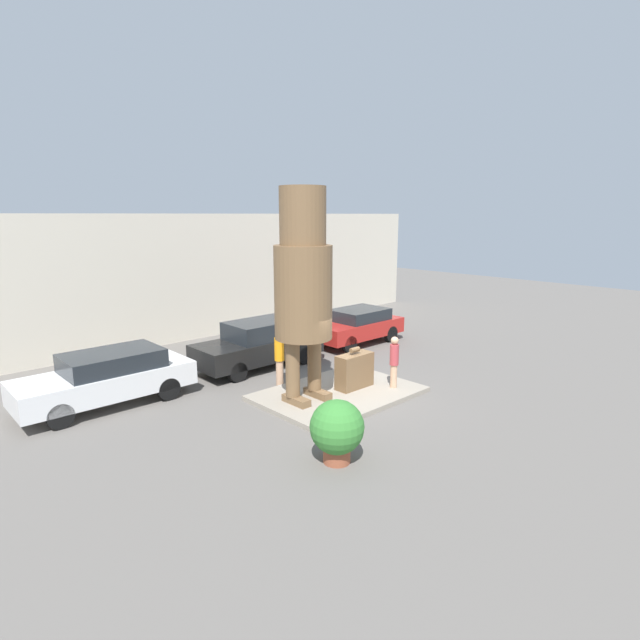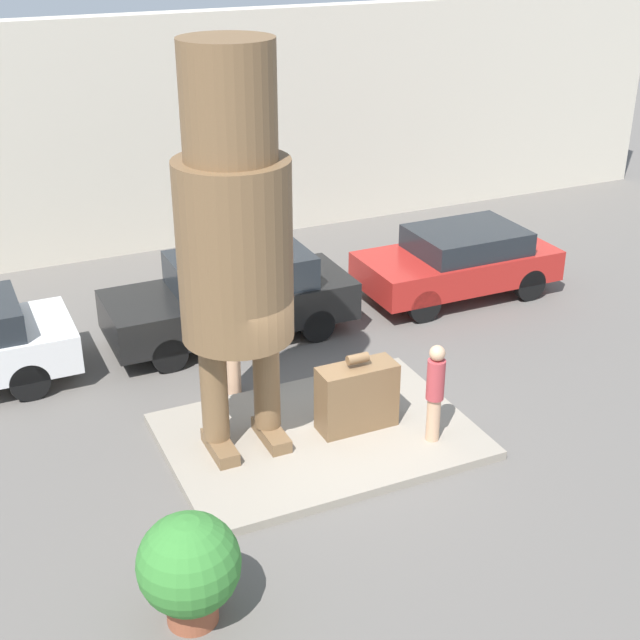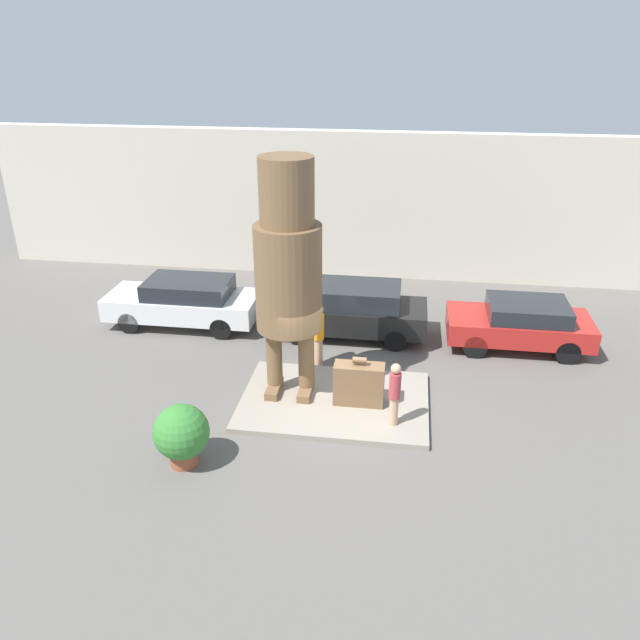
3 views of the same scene
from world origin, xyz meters
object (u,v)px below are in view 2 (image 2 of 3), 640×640
object	(u,v)px
giant_suitcase	(357,396)
parked_car_red	(459,260)
statue_figure	(234,225)
tourist	(435,389)
parked_car_black	(233,296)
planter_pot	(189,567)
worker_hivis	(232,340)

from	to	relation	value
giant_suitcase	parked_car_red	xyz separation A→B (m)	(4.32, 3.90, 0.11)
parked_car_red	statue_figure	bearing A→B (deg)	30.66
tourist	parked_car_black	distance (m)	4.97
planter_pot	parked_car_black	bearing A→B (deg)	66.55
giant_suitcase	worker_hivis	world-z (taller)	worker_hivis
statue_figure	parked_car_red	size ratio (longest dim) A/B	1.44
parked_car_red	planter_pot	bearing A→B (deg)	40.42
tourist	parked_car_black	world-z (taller)	tourist
giant_suitcase	worker_hivis	bearing A→B (deg)	122.91
statue_figure	parked_car_black	distance (m)	4.67
statue_figure	parked_car_red	world-z (taller)	statue_figure
giant_suitcase	worker_hivis	xyz separation A→B (m)	(-1.28, 1.97, 0.33)
statue_figure	tourist	world-z (taller)	statue_figure
tourist	planter_pot	size ratio (longest dim) A/B	1.12
giant_suitcase	tourist	world-z (taller)	tourist
tourist	parked_car_red	world-z (taller)	tourist
statue_figure	tourist	xyz separation A→B (m)	(2.60, -1.11, -2.54)
statue_figure	tourist	size ratio (longest dim) A/B	3.71
parked_car_black	planter_pot	size ratio (longest dim) A/B	3.27
statue_figure	parked_car_red	bearing A→B (deg)	30.66
statue_figure	parked_car_red	xyz separation A→B (m)	(6.05, 3.59, -2.77)
planter_pot	worker_hivis	world-z (taller)	worker_hivis
planter_pot	statue_figure	bearing A→B (deg)	60.35
parked_car_red	worker_hivis	distance (m)	5.92
tourist	worker_hivis	bearing A→B (deg)	127.74
parked_car_red	giant_suitcase	bearing A→B (deg)	42.11
giant_suitcase	planter_pot	bearing A→B (deg)	-141.81
parked_car_red	tourist	bearing A→B (deg)	53.74
statue_figure	giant_suitcase	size ratio (longest dim) A/B	4.67
statue_figure	tourist	bearing A→B (deg)	-23.17
giant_suitcase	statue_figure	bearing A→B (deg)	169.71
giant_suitcase	tourist	xyz separation A→B (m)	(0.87, -0.80, 0.33)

